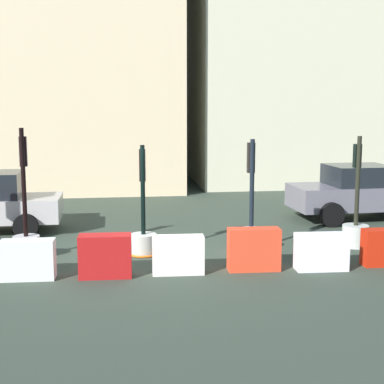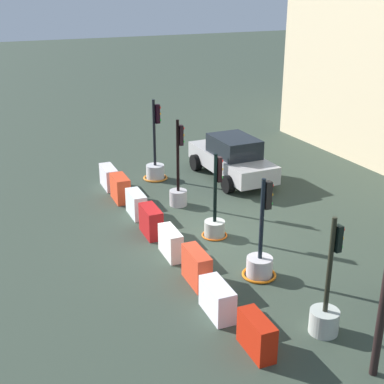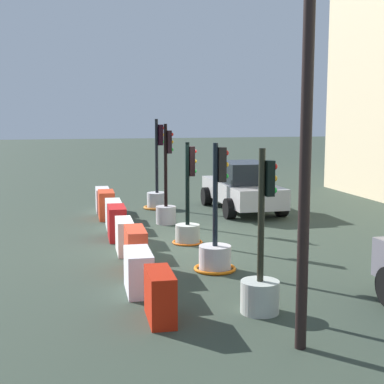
{
  "view_description": "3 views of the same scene",
  "coord_description": "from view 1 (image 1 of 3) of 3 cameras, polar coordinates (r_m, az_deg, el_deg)",
  "views": [
    {
      "loc": [
        -0.52,
        -12.59,
        3.44
      ],
      "look_at": [
        1.13,
        -0.15,
        1.52
      ],
      "focal_mm": 53.01,
      "sensor_mm": 36.0,
      "label": 1
    },
    {
      "loc": [
        13.02,
        -6.25,
        7.1
      ],
      "look_at": [
        -0.65,
        -0.09,
        1.22
      ],
      "focal_mm": 50.56,
      "sensor_mm": 36.0,
      "label": 2
    },
    {
      "loc": [
        13.82,
        -2.81,
        3.27
      ],
      "look_at": [
        0.37,
        0.38,
        1.35
      ],
      "focal_mm": 53.37,
      "sensor_mm": 36.0,
      "label": 3
    }
  ],
  "objects": [
    {
      "name": "construction_barrier_4",
      "position": [
        11.72,
        -1.41,
        -6.35
      ],
      "size": [
        1.07,
        0.41,
        0.8
      ],
      "color": "white",
      "rests_on": "ground_plane"
    },
    {
      "name": "traffic_light_3",
      "position": [
        13.64,
        5.96,
        -4.0
      ],
      "size": [
        0.89,
        0.89,
        2.67
      ],
      "color": "beige",
      "rests_on": "ground_plane"
    },
    {
      "name": "ground_plane",
      "position": [
        13.06,
        -5.06,
        -6.61
      ],
      "size": [
        120.0,
        120.0,
        0.0
      ],
      "primitive_type": "plane",
      "color": "#323E32"
    },
    {
      "name": "construction_barrier_6",
      "position": [
        12.32,
        12.86,
        -5.88
      ],
      "size": [
        1.1,
        0.5,
        0.77
      ],
      "color": "white",
      "rests_on": "ground_plane"
    },
    {
      "name": "construction_barrier_3",
      "position": [
        11.63,
        -8.72,
        -6.38
      ],
      "size": [
        1.07,
        0.48,
        0.87
      ],
      "color": "#AD1516",
      "rests_on": "ground_plane"
    },
    {
      "name": "car_grey_saloon",
      "position": [
        17.99,
        16.37,
        -0.01
      ],
      "size": [
        4.14,
        2.3,
        1.65
      ],
      "color": "slate",
      "rests_on": "ground_plane"
    },
    {
      "name": "traffic_light_4",
      "position": [
        14.49,
        16.14,
        -3.28
      ],
      "size": [
        0.64,
        0.64,
        2.72
      ],
      "color": "#ADB4AC",
      "rests_on": "ground_plane"
    },
    {
      "name": "traffic_light_1",
      "position": [
        13.35,
        -16.36,
        -4.04
      ],
      "size": [
        0.59,
        0.59,
        2.96
      ],
      "color": "#AEA9AD",
      "rests_on": "ground_plane"
    },
    {
      "name": "building_main_facade",
      "position": [
        26.53,
        -14.76,
        14.11
      ],
      "size": [
        12.0,
        10.12,
        12.11
      ],
      "color": "beige",
      "rests_on": "ground_plane"
    },
    {
      "name": "traffic_light_2",
      "position": [
        13.28,
        -4.91,
        -4.38
      ],
      "size": [
        0.77,
        0.77,
        2.55
      ],
      "color": "#ACB0A5",
      "rests_on": "ground_plane"
    },
    {
      "name": "construction_barrier_5",
      "position": [
        12.02,
        6.24,
        -5.76
      ],
      "size": [
        1.11,
        0.44,
        0.9
      ],
      "color": "red",
      "rests_on": "ground_plane"
    },
    {
      "name": "construction_barrier_2",
      "position": [
        11.83,
        -16.19,
        -6.55
      ],
      "size": [
        1.08,
        0.46,
        0.8
      ],
      "color": "silver",
      "rests_on": "ground_plane"
    },
    {
      "name": "building_corner_block",
      "position": [
        28.79,
        16.81,
        13.0
      ],
      "size": [
        17.04,
        8.47,
        11.5
      ],
      "color": "beige",
      "rests_on": "ground_plane"
    }
  ]
}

